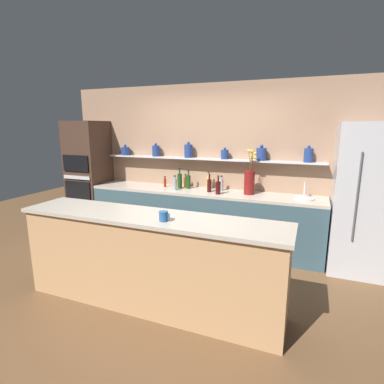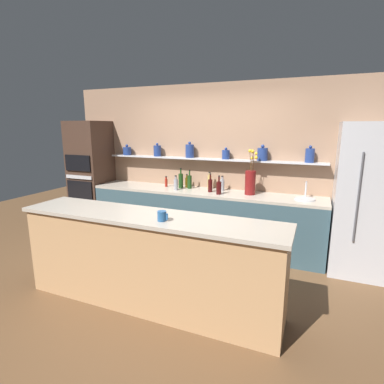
{
  "view_description": "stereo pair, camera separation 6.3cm",
  "coord_description": "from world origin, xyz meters",
  "px_view_note": "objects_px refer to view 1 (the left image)",
  "views": [
    {
      "loc": [
        1.52,
        -3.15,
        1.91
      ],
      "look_at": [
        0.13,
        0.35,
        1.1
      ],
      "focal_mm": 28.0,
      "sensor_mm": 36.0,
      "label": 1
    },
    {
      "loc": [
        1.58,
        -3.12,
        1.91
      ],
      "look_at": [
        0.13,
        0.35,
        1.1
      ],
      "focal_mm": 28.0,
      "sensor_mm": 36.0,
      "label": 2
    }
  ],
  "objects_px": {
    "sink_fixture": "(304,197)",
    "bottle_wine_8": "(209,185)",
    "refrigerator": "(365,200)",
    "flower_vase": "(249,181)",
    "oven_tower": "(89,177)",
    "bottle_oil_3": "(186,182)",
    "bottle_sauce_7": "(165,182)",
    "coffee_mug": "(164,216)",
    "bottle_wine_4": "(218,187)",
    "bottle_wine_0": "(180,180)",
    "bottle_spirit_2": "(208,182)",
    "bottle_spirit_6": "(175,184)",
    "bottle_spirit_1": "(221,185)",
    "bottle_wine_5": "(188,182)"
  },
  "relations": [
    {
      "from": "bottle_sauce_7",
      "to": "refrigerator",
      "type": "bearing_deg",
      "value": -2.48
    },
    {
      "from": "sink_fixture",
      "to": "bottle_wine_4",
      "type": "xyz_separation_m",
      "value": [
        -1.22,
        -0.14,
        0.08
      ]
    },
    {
      "from": "bottle_spirit_2",
      "to": "bottle_spirit_6",
      "type": "relative_size",
      "value": 1.2
    },
    {
      "from": "coffee_mug",
      "to": "bottle_oil_3",
      "type": "bearing_deg",
      "value": 107.28
    },
    {
      "from": "bottle_spirit_6",
      "to": "bottle_spirit_1",
      "type": "bearing_deg",
      "value": 17.81
    },
    {
      "from": "oven_tower",
      "to": "refrigerator",
      "type": "bearing_deg",
      "value": -0.47
    },
    {
      "from": "bottle_sauce_7",
      "to": "oven_tower",
      "type": "bearing_deg",
      "value": -176.53
    },
    {
      "from": "bottle_oil_3",
      "to": "bottle_wine_5",
      "type": "xyz_separation_m",
      "value": [
        0.08,
        -0.06,
        0.02
      ]
    },
    {
      "from": "bottle_wine_4",
      "to": "bottle_wine_5",
      "type": "distance_m",
      "value": 0.62
    },
    {
      "from": "refrigerator",
      "to": "bottle_spirit_1",
      "type": "distance_m",
      "value": 2.0
    },
    {
      "from": "oven_tower",
      "to": "bottle_spirit_2",
      "type": "relative_size",
      "value": 7.2
    },
    {
      "from": "bottle_spirit_1",
      "to": "bottle_oil_3",
      "type": "distance_m",
      "value": 0.63
    },
    {
      "from": "bottle_spirit_6",
      "to": "bottle_wine_8",
      "type": "bearing_deg",
      "value": 5.97
    },
    {
      "from": "refrigerator",
      "to": "bottle_wine_0",
      "type": "distance_m",
      "value": 2.7
    },
    {
      "from": "bottle_wine_4",
      "to": "bottle_wine_8",
      "type": "xyz_separation_m",
      "value": [
        -0.17,
        0.1,
        0.0
      ]
    },
    {
      "from": "bottle_wine_4",
      "to": "bottle_wine_5",
      "type": "bearing_deg",
      "value": 158.19
    },
    {
      "from": "flower_vase",
      "to": "bottle_wine_0",
      "type": "relative_size",
      "value": 2.06
    },
    {
      "from": "oven_tower",
      "to": "coffee_mug",
      "type": "relative_size",
      "value": 18.67
    },
    {
      "from": "bottle_wine_8",
      "to": "flower_vase",
      "type": "bearing_deg",
      "value": 6.47
    },
    {
      "from": "bottle_spirit_2",
      "to": "bottle_wine_8",
      "type": "height_order",
      "value": "bottle_wine_8"
    },
    {
      "from": "flower_vase",
      "to": "bottle_wine_4",
      "type": "relative_size",
      "value": 2.39
    },
    {
      "from": "sink_fixture",
      "to": "bottle_spirit_1",
      "type": "height_order",
      "value": "sink_fixture"
    },
    {
      "from": "bottle_wine_0",
      "to": "bottle_wine_8",
      "type": "xyz_separation_m",
      "value": [
        0.56,
        -0.13,
        -0.02
      ]
    },
    {
      "from": "oven_tower",
      "to": "bottle_wine_8",
      "type": "bearing_deg",
      "value": -0.61
    },
    {
      "from": "bottle_wine_4",
      "to": "bottle_sauce_7",
      "type": "bearing_deg",
      "value": 167.74
    },
    {
      "from": "oven_tower",
      "to": "bottle_spirit_2",
      "type": "height_order",
      "value": "oven_tower"
    },
    {
      "from": "bottle_wine_0",
      "to": "bottle_oil_3",
      "type": "relative_size",
      "value": 1.45
    },
    {
      "from": "bottle_spirit_1",
      "to": "coffee_mug",
      "type": "height_order",
      "value": "bottle_spirit_1"
    },
    {
      "from": "bottle_wine_0",
      "to": "bottle_spirit_2",
      "type": "distance_m",
      "value": 0.48
    },
    {
      "from": "refrigerator",
      "to": "oven_tower",
      "type": "xyz_separation_m",
      "value": [
        -4.49,
        0.04,
        0.02
      ]
    },
    {
      "from": "oven_tower",
      "to": "bottle_wine_0",
      "type": "distance_m",
      "value": 1.8
    },
    {
      "from": "bottle_wine_5",
      "to": "coffee_mug",
      "type": "relative_size",
      "value": 2.86
    },
    {
      "from": "bottle_spirit_2",
      "to": "coffee_mug",
      "type": "bearing_deg",
      "value": -83.28
    },
    {
      "from": "coffee_mug",
      "to": "bottle_wine_4",
      "type": "bearing_deg",
      "value": 89.57
    },
    {
      "from": "bottle_wine_0",
      "to": "bottle_wine_4",
      "type": "bearing_deg",
      "value": -17.18
    },
    {
      "from": "flower_vase",
      "to": "bottle_wine_8",
      "type": "relative_size",
      "value": 2.34
    },
    {
      "from": "bottle_wine_0",
      "to": "bottle_oil_3",
      "type": "distance_m",
      "value": 0.11
    },
    {
      "from": "bottle_wine_8",
      "to": "bottle_wine_0",
      "type": "bearing_deg",
      "value": 167.39
    },
    {
      "from": "bottle_wine_0",
      "to": "bottle_spirit_1",
      "type": "xyz_separation_m",
      "value": [
        0.71,
        0.04,
        -0.03
      ]
    },
    {
      "from": "bottle_spirit_6",
      "to": "bottle_sauce_7",
      "type": "bearing_deg",
      "value": 146.59
    },
    {
      "from": "sink_fixture",
      "to": "bottle_wine_8",
      "type": "xyz_separation_m",
      "value": [
        -1.39,
        -0.04,
        0.08
      ]
    },
    {
      "from": "bottle_oil_3",
      "to": "bottle_wine_8",
      "type": "relative_size",
      "value": 0.78
    },
    {
      "from": "bottle_spirit_6",
      "to": "bottle_oil_3",
      "type": "bearing_deg",
      "value": 72.03
    },
    {
      "from": "bottle_spirit_1",
      "to": "bottle_spirit_2",
      "type": "distance_m",
      "value": 0.23
    },
    {
      "from": "refrigerator",
      "to": "flower_vase",
      "type": "xyz_separation_m",
      "value": [
        -1.52,
        0.08,
        0.14
      ]
    },
    {
      "from": "bottle_wine_0",
      "to": "bottle_oil_3",
      "type": "xyz_separation_m",
      "value": [
        0.08,
        0.07,
        -0.03
      ]
    },
    {
      "from": "bottle_spirit_2",
      "to": "bottle_spirit_6",
      "type": "xyz_separation_m",
      "value": [
        -0.48,
        -0.27,
        -0.02
      ]
    },
    {
      "from": "oven_tower",
      "to": "flower_vase",
      "type": "distance_m",
      "value": 2.97
    },
    {
      "from": "bottle_wine_0",
      "to": "bottle_spirit_6",
      "type": "height_order",
      "value": "bottle_wine_0"
    },
    {
      "from": "bottle_oil_3",
      "to": "bottle_sauce_7",
      "type": "relative_size",
      "value": 1.26
    }
  ]
}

